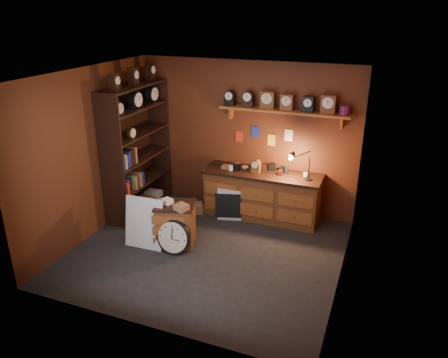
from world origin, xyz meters
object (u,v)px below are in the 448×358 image
Objects in this scene: shelving_unit at (135,144)px; big_round_clock at (173,237)px; workbench at (262,192)px; low_cabinet at (175,222)px.

big_round_clock is (1.33, -1.18, -0.98)m from shelving_unit.
workbench reaches higher than low_cabinet.
workbench is 1.73m from low_cabinet.
workbench is at bearing 61.89° from big_round_clock.
workbench is 3.73× the size of big_round_clock.
low_cabinet is (1.23, -0.92, -0.88)m from shelving_unit.
shelving_unit is 4.66× the size of big_round_clock.
big_round_clock is at bearing -41.69° from shelving_unit.
shelving_unit is 1.77m from low_cabinet.
low_cabinet is at bearing -36.71° from shelving_unit.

